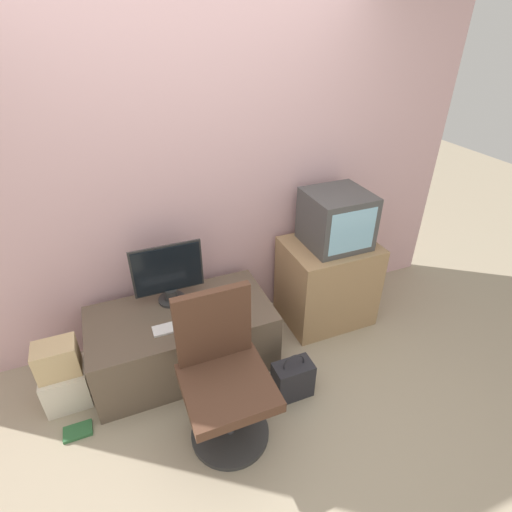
{
  "coord_description": "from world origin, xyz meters",
  "views": [
    {
      "loc": [
        -0.58,
        -1.29,
        2.26
      ],
      "look_at": [
        0.35,
        1.01,
        0.72
      ],
      "focal_mm": 28.0,
      "sensor_mm": 36.0,
      "label": 1
    }
  ],
  "objects_px": {
    "handbag": "(293,379)",
    "book": "(78,431)",
    "keyboard": "(180,325)",
    "main_monitor": "(168,274)",
    "crt_tv": "(336,219)",
    "cardboard_box_lower": "(67,386)",
    "mouse": "(215,318)",
    "office_chair": "(224,379)"
  },
  "relations": [
    {
      "from": "keyboard",
      "to": "cardboard_box_lower",
      "type": "distance_m",
      "value": 0.85
    },
    {
      "from": "keyboard",
      "to": "cardboard_box_lower",
      "type": "relative_size",
      "value": 1.29
    },
    {
      "from": "cardboard_box_lower",
      "to": "book",
      "type": "distance_m",
      "value": 0.31
    },
    {
      "from": "main_monitor",
      "to": "mouse",
      "type": "xyz_separation_m",
      "value": [
        0.22,
        -0.32,
        -0.21
      ]
    },
    {
      "from": "crt_tv",
      "to": "cardboard_box_lower",
      "type": "distance_m",
      "value": 2.21
    },
    {
      "from": "mouse",
      "to": "book",
      "type": "relative_size",
      "value": 0.33
    },
    {
      "from": "cardboard_box_lower",
      "to": "book",
      "type": "xyz_separation_m",
      "value": [
        0.04,
        -0.28,
        -0.13
      ]
    },
    {
      "from": "office_chair",
      "to": "cardboard_box_lower",
      "type": "bearing_deg",
      "value": 147.41
    },
    {
      "from": "office_chair",
      "to": "cardboard_box_lower",
      "type": "height_order",
      "value": "office_chair"
    },
    {
      "from": "main_monitor",
      "to": "keyboard",
      "type": "distance_m",
      "value": 0.37
    },
    {
      "from": "cardboard_box_lower",
      "to": "handbag",
      "type": "xyz_separation_m",
      "value": [
        1.42,
        -0.52,
        0.0
      ]
    },
    {
      "from": "keyboard",
      "to": "book",
      "type": "xyz_separation_m",
      "value": [
        -0.74,
        -0.2,
        -0.47
      ]
    },
    {
      "from": "main_monitor",
      "to": "keyboard",
      "type": "height_order",
      "value": "main_monitor"
    },
    {
      "from": "crt_tv",
      "to": "book",
      "type": "xyz_separation_m",
      "value": [
        -2.03,
        -0.42,
        -0.91
      ]
    },
    {
      "from": "crt_tv",
      "to": "handbag",
      "type": "relative_size",
      "value": 1.25
    },
    {
      "from": "main_monitor",
      "to": "handbag",
      "type": "height_order",
      "value": "main_monitor"
    },
    {
      "from": "keyboard",
      "to": "mouse",
      "type": "distance_m",
      "value": 0.23
    },
    {
      "from": "mouse",
      "to": "handbag",
      "type": "height_order",
      "value": "mouse"
    },
    {
      "from": "keyboard",
      "to": "mouse",
      "type": "relative_size",
      "value": 6.37
    },
    {
      "from": "main_monitor",
      "to": "cardboard_box_lower",
      "type": "bearing_deg",
      "value": -165.03
    },
    {
      "from": "book",
      "to": "crt_tv",
      "type": "bearing_deg",
      "value": 11.6
    },
    {
      "from": "main_monitor",
      "to": "cardboard_box_lower",
      "type": "distance_m",
      "value": 0.99
    },
    {
      "from": "handbag",
      "to": "book",
      "type": "relative_size",
      "value": 2.12
    },
    {
      "from": "main_monitor",
      "to": "handbag",
      "type": "distance_m",
      "value": 1.11
    },
    {
      "from": "handbag",
      "to": "book",
      "type": "distance_m",
      "value": 1.4
    },
    {
      "from": "mouse",
      "to": "cardboard_box_lower",
      "type": "distance_m",
      "value": 1.08
    },
    {
      "from": "crt_tv",
      "to": "book",
      "type": "relative_size",
      "value": 2.65
    },
    {
      "from": "main_monitor",
      "to": "crt_tv",
      "type": "distance_m",
      "value": 1.3
    },
    {
      "from": "mouse",
      "to": "cardboard_box_lower",
      "type": "height_order",
      "value": "mouse"
    },
    {
      "from": "office_chair",
      "to": "cardboard_box_lower",
      "type": "relative_size",
      "value": 3.43
    },
    {
      "from": "mouse",
      "to": "handbag",
      "type": "relative_size",
      "value": 0.16
    },
    {
      "from": "main_monitor",
      "to": "book",
      "type": "relative_size",
      "value": 2.86
    },
    {
      "from": "cardboard_box_lower",
      "to": "handbag",
      "type": "relative_size",
      "value": 0.77
    },
    {
      "from": "main_monitor",
      "to": "handbag",
      "type": "relative_size",
      "value": 1.35
    },
    {
      "from": "mouse",
      "to": "book",
      "type": "distance_m",
      "value": 1.1
    },
    {
      "from": "mouse",
      "to": "office_chair",
      "type": "height_order",
      "value": "office_chair"
    },
    {
      "from": "mouse",
      "to": "book",
      "type": "xyz_separation_m",
      "value": [
        -0.97,
        -0.17,
        -0.48
      ]
    },
    {
      "from": "crt_tv",
      "to": "cardboard_box_lower",
      "type": "relative_size",
      "value": 1.63
    },
    {
      "from": "cardboard_box_lower",
      "to": "book",
      "type": "bearing_deg",
      "value": -82.76
    },
    {
      "from": "crt_tv",
      "to": "cardboard_box_lower",
      "type": "xyz_separation_m",
      "value": [
        -2.07,
        -0.13,
        -0.78
      ]
    },
    {
      "from": "office_chair",
      "to": "handbag",
      "type": "xyz_separation_m",
      "value": [
        0.5,
        0.07,
        -0.29
      ]
    },
    {
      "from": "cardboard_box_lower",
      "to": "office_chair",
      "type": "bearing_deg",
      "value": -32.59
    }
  ]
}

